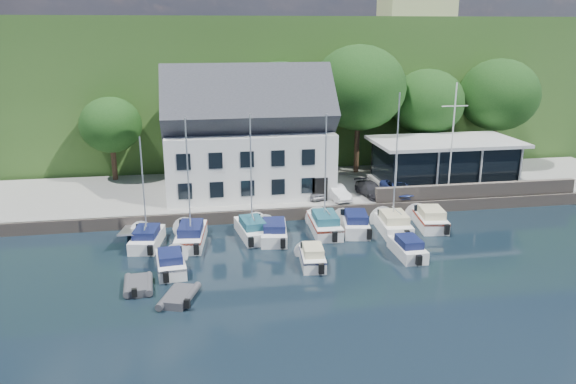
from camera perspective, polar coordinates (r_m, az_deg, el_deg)
name	(u,v)px	position (r m, az deg, el deg)	size (l,w,h in m)	color
ground	(386,273)	(36.43, 9.97, -8.06)	(180.00, 180.00, 0.00)	black
quay	(323,190)	(52.03, 3.61, 0.25)	(60.00, 13.00, 1.00)	gray
quay_face	(342,211)	(46.02, 5.46, -1.96)	(60.00, 0.30, 1.00)	#6E6258
hillside	(262,72)	(94.10, -2.67, 12.13)	(160.00, 75.00, 16.00)	#30511E
field_patch	(301,20)	(103.02, 1.30, 17.04)	(50.00, 30.00, 0.30)	#556331
harbor_building	(248,143)	(48.79, -4.08, 5.02)	(14.40, 8.20, 8.70)	silver
club_pavilion	(444,162)	(53.62, 15.56, 2.98)	(13.20, 7.20, 4.10)	black
seawall	(477,190)	(50.46, 18.65, 0.19)	(18.00, 0.50, 1.20)	#6E6258
gangway	(132,238)	(43.06, -15.60, -4.53)	(1.20, 6.00, 1.40)	silver
car_silver	(310,191)	(47.75, 2.27, 0.14)	(1.37, 3.40, 1.16)	#AAA9AE
car_white	(336,192)	(47.42, 4.91, 0.00)	(1.27, 3.65, 1.20)	silver
car_dgrey	(371,189)	(48.67, 8.41, 0.28)	(1.61, 3.95, 1.15)	#2E2E33
car_blue	(398,188)	(49.32, 11.09, 0.45)	(1.49, 3.78, 1.29)	navy
flagpole	(452,140)	(49.31, 16.34, 5.06)	(2.30, 0.20, 9.60)	silver
tree_0	(112,139)	(55.14, -17.45, 5.16)	(5.73, 5.73, 7.83)	black
tree_1	(199,129)	(54.40, -9.03, 6.34)	(6.78, 6.78, 9.26)	black
tree_2	(281,118)	(54.88, -0.76, 7.48)	(7.96, 7.96, 10.88)	black
tree_3	(358,110)	(55.60, 7.13, 8.28)	(9.10, 9.10, 12.44)	black
tree_4	(426,119)	(58.68, 13.87, 7.17)	(7.35, 7.35, 10.04)	black
tree_5	(497,113)	(61.63, 20.45, 7.49)	(8.04, 8.04, 10.99)	black
boat_r1_0	(143,188)	(40.05, -14.48, 0.38)	(2.00, 6.04, 8.48)	white
boat_r1_1	(188,179)	(39.63, -10.11, 1.27)	(2.04, 6.97, 9.53)	white
boat_r1_2	(251,179)	(40.53, -3.77, 1.37)	(1.94, 6.63, 8.90)	white
boat_r1_3	(274,229)	(41.17, -1.48, -3.82)	(2.03, 6.33, 1.41)	white
boat_r1_4	(325,171)	(41.45, 3.82, 2.10)	(2.14, 7.09, 9.45)	white
boat_r1_5	(355,221)	(42.89, 6.82, -2.98)	(2.02, 6.13, 1.57)	white
boat_r1_6	(395,171)	(42.16, 10.86, 2.09)	(2.25, 6.40, 9.46)	white
boat_r1_7	(430,217)	(44.94, 14.21, -2.47)	(2.11, 6.24, 1.57)	white
boat_r2_0	(170,261)	(36.67, -11.85, -6.84)	(1.86, 5.47, 1.36)	white
boat_r2_2	(312,255)	(36.83, 2.47, -6.38)	(1.60, 5.01, 1.36)	white
boat_r2_3	(407,246)	(39.05, 12.04, -5.38)	(1.73, 5.39, 1.37)	white
dinghy_0	(138,284)	(34.78, -14.98, -9.00)	(1.73, 2.88, 0.67)	#3A3B3F
dinghy_1	(179,295)	(32.89, -11.01, -10.25)	(1.75, 2.91, 0.68)	#3A3B3F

